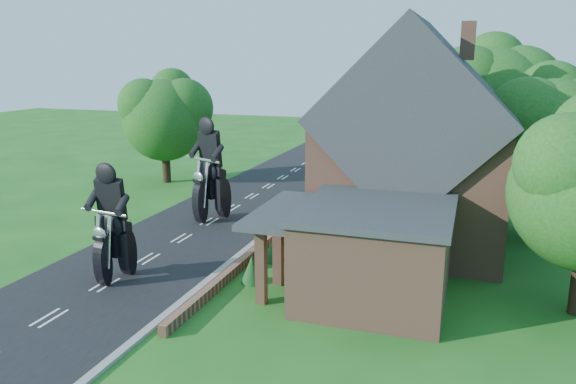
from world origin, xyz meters
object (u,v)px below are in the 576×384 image
(motorcycle_lead, at_px, (116,263))
(annex, at_px, (372,250))
(garden_wall, at_px, (279,231))
(motorcycle_follow, at_px, (212,205))
(house, at_px, (414,151))

(motorcycle_lead, bearing_deg, annex, -161.88)
(garden_wall, distance_m, annex, 8.19)
(garden_wall, height_order, annex, annex)
(motorcycle_lead, bearing_deg, motorcycle_follow, -80.45)
(house, xyz_separation_m, motorcycle_lead, (-10.34, -8.44, -3.64))
(house, relative_size, motorcycle_lead, 6.78)
(motorcycle_lead, distance_m, motorcycle_follow, 8.81)
(motorcycle_lead, bearing_deg, garden_wall, -110.59)
(house, bearing_deg, motorcycle_lead, -140.76)
(motorcycle_follow, bearing_deg, annex, 168.71)
(house, height_order, motorcycle_follow, house)
(garden_wall, xyz_separation_m, house, (6.19, 1.00, 4.14))
(motorcycle_follow, bearing_deg, motorcycle_lead, 115.70)
(garden_wall, distance_m, motorcycle_follow, 4.56)
(house, height_order, annex, house)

